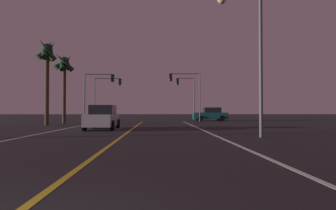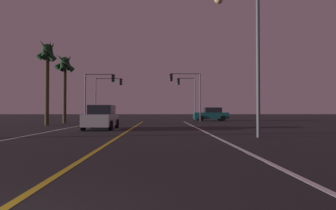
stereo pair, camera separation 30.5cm
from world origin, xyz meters
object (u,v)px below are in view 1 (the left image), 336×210
object	(u,v)px
car_crossing_side	(210,114)
traffic_light_near_right	(185,86)
car_oncoming	(103,118)
traffic_light_far_left	(107,89)
palm_tree_left_far	(64,68)
traffic_light_near_left	(99,86)
street_lamp_right_near	(250,45)
palm_tree_left_mid	(47,57)
traffic_light_far_right	(186,89)

from	to	relation	value
car_crossing_side	traffic_light_near_right	xyz separation A→B (m)	(-3.42, -1.94, 3.50)
car_oncoming	traffic_light_far_left	bearing A→B (deg)	-171.18
traffic_light_far_left	palm_tree_left_far	world-z (taller)	palm_tree_left_far
palm_tree_left_far	traffic_light_near_left	bearing A→B (deg)	58.86
car_oncoming	traffic_light_far_left	distance (m)	20.35
street_lamp_right_near	car_crossing_side	bearing A→B (deg)	-95.48
car_crossing_side	palm_tree_left_far	world-z (taller)	palm_tree_left_far
traffic_light_near_left	street_lamp_right_near	xyz separation A→B (m)	(11.57, -20.69, 0.33)
car_crossing_side	car_oncoming	distance (m)	19.41
car_crossing_side	palm_tree_left_far	distance (m)	18.30
traffic_light_near_left	car_crossing_side	bearing A→B (deg)	8.05
traffic_light_near_right	palm_tree_left_mid	size ratio (longest dim) A/B	0.75
car_oncoming	traffic_light_far_left	size ratio (longest dim) A/B	0.74
traffic_light_near_left	traffic_light_far_left	size ratio (longest dim) A/B	0.98
traffic_light_far_left	palm_tree_left_mid	world-z (taller)	palm_tree_left_mid
street_lamp_right_near	palm_tree_left_far	distance (m)	21.65
traffic_light_near_left	street_lamp_right_near	distance (m)	23.71
traffic_light_far_right	palm_tree_left_mid	xyz separation A→B (m)	(-13.75, -14.24, 1.79)
traffic_light_near_right	palm_tree_left_far	size ratio (longest dim) A/B	0.79
palm_tree_left_mid	palm_tree_left_far	world-z (taller)	palm_tree_left_mid
traffic_light_near_right	traffic_light_far_left	distance (m)	11.63
traffic_light_near_right	traffic_light_near_left	xyz separation A→B (m)	(-10.33, -0.00, -0.09)
street_lamp_right_near	car_oncoming	bearing A→B (deg)	-37.12
street_lamp_right_near	palm_tree_left_mid	size ratio (longest dim) A/B	0.92
traffic_light_near_right	palm_tree_left_mid	distance (m)	15.88
palm_tree_left_mid	street_lamp_right_near	bearing A→B (deg)	-39.72
palm_tree_left_mid	car_crossing_side	bearing A→B (deg)	32.83
traffic_light_near_right	street_lamp_right_near	xyz separation A→B (m)	(1.25, -20.69, 0.25)
traffic_light_far_right	palm_tree_left_far	world-z (taller)	palm_tree_left_far
traffic_light_near_right	palm_tree_left_far	world-z (taller)	palm_tree_left_far
car_crossing_side	traffic_light_near_right	bearing A→B (deg)	29.63
car_oncoming	traffic_light_near_left	bearing A→B (deg)	-167.60
traffic_light_far_right	palm_tree_left_mid	size ratio (longest dim) A/B	0.76
traffic_light_far_left	palm_tree_left_far	xyz separation A→B (m)	(-2.75, -9.93, 1.46)
traffic_light_far_right	traffic_light_far_left	size ratio (longest dim) A/B	1.01
traffic_light_near_left	street_lamp_right_near	world-z (taller)	street_lamp_right_near
car_oncoming	palm_tree_left_mid	bearing A→B (deg)	-133.09
palm_tree_left_far	car_crossing_side	bearing A→B (deg)	21.23
traffic_light_far_left	palm_tree_left_mid	distance (m)	14.64
car_crossing_side	car_oncoming	xyz separation A→B (m)	(-10.60, -16.26, 0.00)
car_crossing_side	traffic_light_far_right	bearing A→B (deg)	-51.72
car_crossing_side	traffic_light_near_right	size ratio (longest dim) A/B	0.74
traffic_light_far_left	car_crossing_side	bearing A→B (deg)	-14.58
car_crossing_side	traffic_light_far_left	distance (m)	14.55
car_oncoming	traffic_light_near_left	distance (m)	15.05
traffic_light_far_left	street_lamp_right_near	distance (m)	28.60
traffic_light_far_left	street_lamp_right_near	xyz separation A→B (m)	(11.50, -26.19, 0.25)
car_oncoming	traffic_light_near_left	xyz separation A→B (m)	(-3.15, 14.31, 3.42)
traffic_light_near_right	traffic_light_far_left	bearing A→B (deg)	-28.21
street_lamp_right_near	palm_tree_left_far	xyz separation A→B (m)	(-14.25, 16.26, 1.21)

